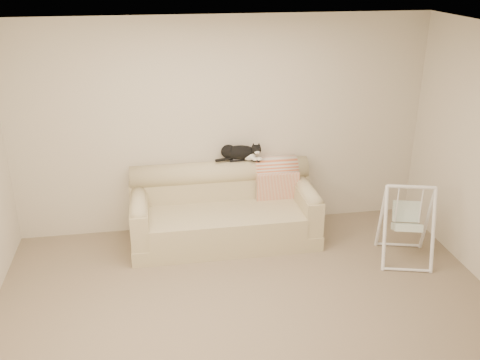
# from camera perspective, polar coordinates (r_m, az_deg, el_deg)

# --- Properties ---
(ground_plane) EXTENTS (5.00, 5.00, 0.00)m
(ground_plane) POSITION_cam_1_polar(r_m,az_deg,el_deg) (5.27, 1.43, -14.49)
(ground_plane) COLOR #76614C
(ground_plane) RESTS_ON ground
(room_shell) EXTENTS (5.04, 4.04, 2.60)m
(room_shell) POSITION_cam_1_polar(r_m,az_deg,el_deg) (4.51, 1.61, 1.13)
(room_shell) COLOR beige
(room_shell) RESTS_ON ground
(sofa) EXTENTS (2.20, 0.93, 0.90)m
(sofa) POSITION_cam_1_polar(r_m,az_deg,el_deg) (6.44, -1.77, -3.39)
(sofa) COLOR #C8BA8E
(sofa) RESTS_ON ground
(remote_a) EXTENTS (0.18, 0.06, 0.03)m
(remote_a) POSITION_cam_1_polar(r_m,az_deg,el_deg) (6.47, -0.32, 2.15)
(remote_a) COLOR black
(remote_a) RESTS_ON sofa
(remote_b) EXTENTS (0.17, 0.13, 0.02)m
(remote_b) POSITION_cam_1_polar(r_m,az_deg,el_deg) (6.48, 1.43, 2.15)
(remote_b) COLOR black
(remote_b) RESTS_ON sofa
(tuxedo_cat) EXTENTS (0.57, 0.25, 0.22)m
(tuxedo_cat) POSITION_cam_1_polar(r_m,az_deg,el_deg) (6.44, -0.02, 2.97)
(tuxedo_cat) COLOR black
(tuxedo_cat) RESTS_ON sofa
(throw_blanket) EXTENTS (0.52, 0.38, 0.58)m
(throw_blanket) POSITION_cam_1_polar(r_m,az_deg,el_deg) (6.61, 3.79, 0.83)
(throw_blanket) COLOR #D06235
(throw_blanket) RESTS_ON sofa
(baby_swing) EXTENTS (0.69, 0.72, 0.92)m
(baby_swing) POSITION_cam_1_polar(r_m,az_deg,el_deg) (6.24, 17.34, -4.35)
(baby_swing) COLOR white
(baby_swing) RESTS_ON ground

